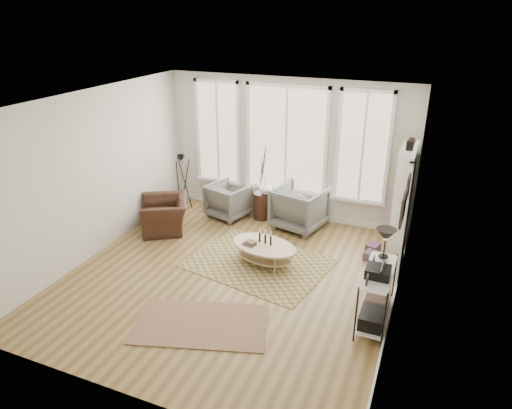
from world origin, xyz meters
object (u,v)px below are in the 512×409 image
at_px(armchair_left, 229,200).
at_px(side_table, 262,184).
at_px(bookcase, 404,197).
at_px(accent_chair, 165,215).
at_px(low_shelf, 377,291).
at_px(coffee_table, 264,249).
at_px(armchair_right, 300,208).

bearing_deg(armchair_left, side_table, -148.17).
xyz_separation_m(bookcase, accent_chair, (-4.41, -1.12, -0.63)).
relative_size(low_shelf, coffee_table, 0.99).
xyz_separation_m(armchair_left, accent_chair, (-0.92, -1.07, -0.04)).
bearing_deg(low_shelf, armchair_left, 144.34).
distance_m(coffee_table, armchair_right, 1.65).
distance_m(low_shelf, armchair_left, 4.24).
relative_size(low_shelf, armchair_right, 1.37).
height_order(armchair_left, armchair_right, armchair_right).
bearing_deg(coffee_table, low_shelf, -23.52).
xyz_separation_m(bookcase, coffee_table, (-2.09, -1.64, -0.66)).
bearing_deg(side_table, accent_chair, -142.09).
bearing_deg(accent_chair, side_table, 95.83).
distance_m(low_shelf, coffee_table, 2.23).
bearing_deg(low_shelf, coffee_table, 156.48).
bearing_deg(armchair_right, coffee_table, 98.56).
height_order(side_table, accent_chair, side_table).
bearing_deg(side_table, coffee_table, -67.68).
xyz_separation_m(low_shelf, side_table, (-2.76, 2.65, 0.26)).
height_order(armchair_left, side_table, side_table).
bearing_deg(low_shelf, accent_chair, 162.18).
distance_m(armchair_left, accent_chair, 1.41).
relative_size(low_shelf, accent_chair, 1.31).
bearing_deg(bookcase, armchair_right, -179.93).
bearing_deg(side_table, armchair_left, -165.33).
bearing_deg(coffee_table, side_table, 112.32).
relative_size(low_shelf, armchair_left, 1.63).
bearing_deg(armchair_right, accent_chair, 37.73).
xyz_separation_m(coffee_table, accent_chair, (-2.33, 0.52, 0.03)).
relative_size(bookcase, low_shelf, 1.58).
bearing_deg(accent_chair, low_shelf, 40.10).
height_order(coffee_table, armchair_right, armchair_right).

